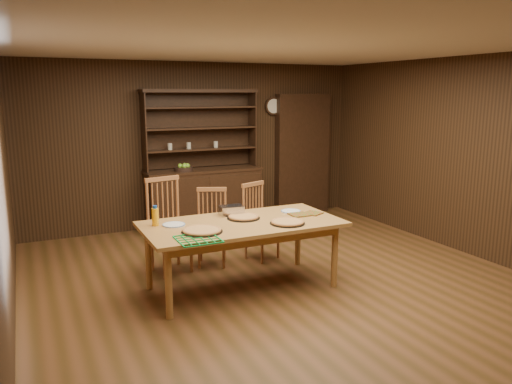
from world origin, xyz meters
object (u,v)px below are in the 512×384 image
chair_center (212,224)px  chair_right (258,218)px  china_hutch (203,190)px  juice_bottle (155,216)px  dining_table (242,228)px  chair_left (167,221)px

chair_center → chair_right: size_ratio=0.97×
china_hutch → juice_bottle: china_hutch is taller
chair_right → juice_bottle: size_ratio=4.59×
chair_right → dining_table: bearing=-146.2°
china_hutch → chair_left: bearing=-121.7°
chair_left → chair_right: bearing=-13.9°
chair_left → chair_right: chair_left is taller
chair_center → juice_bottle: juice_bottle is taller
chair_center → dining_table: bearing=-66.0°
china_hutch → chair_right: china_hutch is taller
chair_left → chair_center: bearing=-12.2°
dining_table → juice_bottle: juice_bottle is taller
chair_left → juice_bottle: size_ratio=5.26×
chair_left → chair_right: (1.19, -0.05, -0.08)m
china_hutch → juice_bottle: 2.74m
chair_right → juice_bottle: 1.64m
china_hutch → dining_table: size_ratio=1.02×
chair_left → juice_bottle: 0.77m
china_hutch → chair_right: (0.14, -1.75, -0.07)m
chair_left → chair_center: size_ratio=1.18×
dining_table → china_hutch: bearing=79.8°
juice_bottle → chair_left: bearing=65.6°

